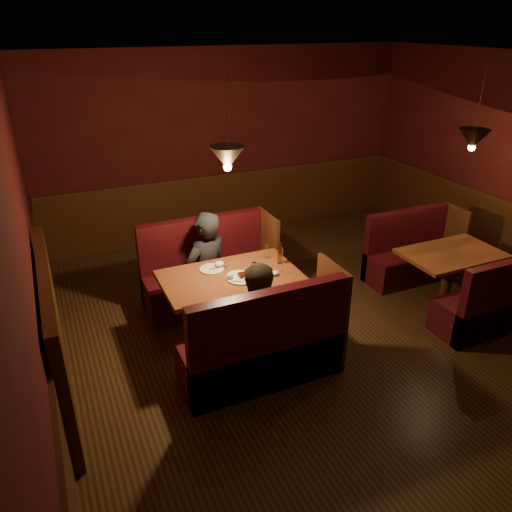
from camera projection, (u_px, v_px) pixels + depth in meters
name	position (u px, v px, depth m)	size (l,w,h in m)	color
room	(327.00, 258.00, 5.06)	(6.02, 7.02, 2.92)	#302011
main_table	(232.00, 290.00, 5.39)	(1.46, 0.89, 1.02)	brown
main_bench_far	(209.00, 277.00, 6.18)	(1.60, 0.57, 1.09)	black
main_bench_near	(266.00, 351.00, 4.82)	(1.60, 0.57, 1.09)	black
second_table	(450.00, 265.00, 6.15)	(1.20, 0.77, 0.68)	brown
second_bench_far	(411.00, 256.00, 6.83)	(1.32, 0.50, 0.95)	black
second_bench_near	(495.00, 306.00, 5.65)	(1.32, 0.50, 0.95)	black
diner_a	(206.00, 250.00, 5.78)	(0.60, 0.39, 1.64)	black
diner_b	(263.00, 303.00, 4.83)	(0.73, 0.57, 1.51)	#2D271F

